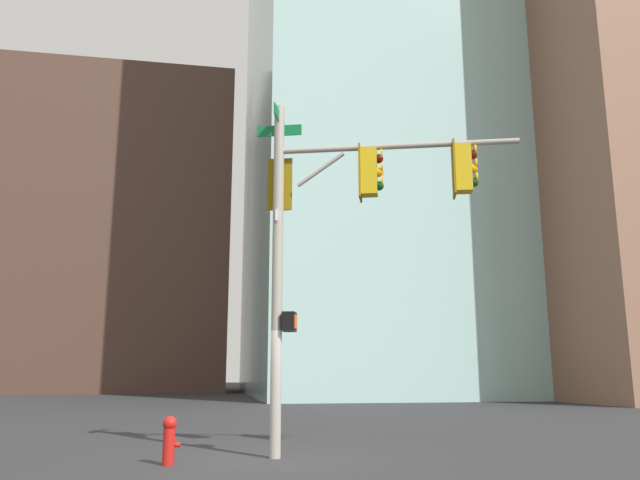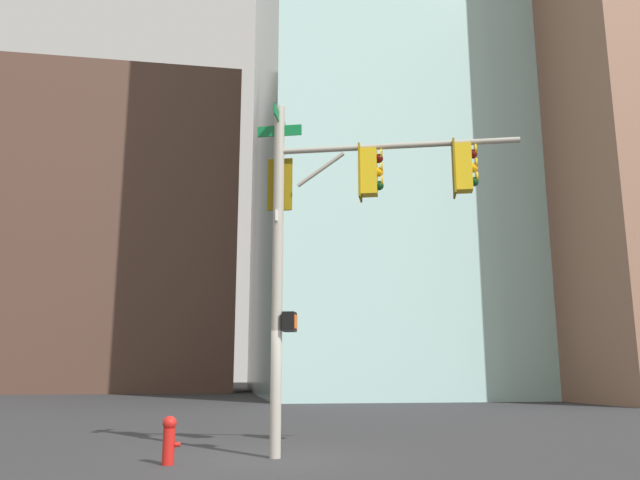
# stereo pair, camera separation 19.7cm
# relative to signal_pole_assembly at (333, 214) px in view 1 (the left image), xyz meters

# --- Properties ---
(ground_plane) EXTENTS (200.00, 200.00, 0.00)m
(ground_plane) POSITION_rel_signal_pole_assembly_xyz_m (-1.33, 0.12, -4.95)
(ground_plane) COLOR #2D2D30
(signal_pole_assembly) EXTENTS (5.32, 2.21, 7.40)m
(signal_pole_assembly) POSITION_rel_signal_pole_assembly_xyz_m (0.00, 0.00, 0.00)
(signal_pole_assembly) COLOR #9E998C
(signal_pole_assembly) RESTS_ON ground_plane
(fire_hydrant) EXTENTS (0.34, 0.26, 0.87)m
(fire_hydrant) POSITION_rel_signal_pole_assembly_xyz_m (-3.15, -0.31, -4.48)
(fire_hydrant) COLOR red
(fire_hydrant) RESTS_ON ground_plane
(building_brick_nearside) EXTENTS (19.52, 19.20, 57.10)m
(building_brick_nearside) POSITION_rel_signal_pole_assembly_xyz_m (27.50, 24.90, 23.60)
(building_brick_nearside) COLOR #845B47
(building_brick_nearside) RESTS_ON ground_plane
(building_brick_midblock) EXTENTS (22.77, 19.83, 28.27)m
(building_brick_midblock) POSITION_rel_signal_pole_assembly_xyz_m (-12.14, 50.08, 9.19)
(building_brick_midblock) COLOR #4C3328
(building_brick_midblock) RESTS_ON ground_plane
(building_glass_tower) EXTENTS (32.63, 27.37, 68.04)m
(building_glass_tower) POSITION_rel_signal_pole_assembly_xyz_m (17.19, 36.22, 29.07)
(building_glass_tower) COLOR #9EC6C1
(building_glass_tower) RESTS_ON ground_plane
(building_brick_farside) EXTENTS (17.68, 16.11, 53.23)m
(building_brick_farside) POSITION_rel_signal_pole_assembly_xyz_m (14.30, 46.46, 21.67)
(building_brick_farside) COLOR #4C3328
(building_brick_farside) RESTS_ON ground_plane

